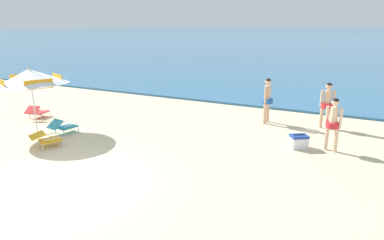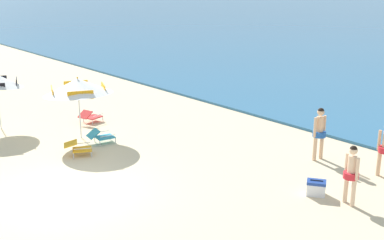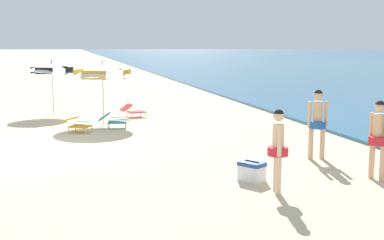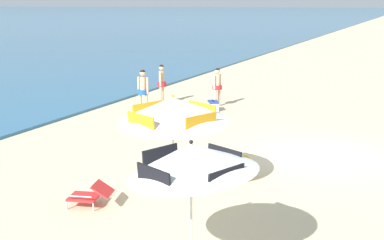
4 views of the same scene
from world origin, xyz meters
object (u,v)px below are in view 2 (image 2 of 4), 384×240
object	(u,v)px
lounge_chair_under_umbrella	(90,116)
lounge_chair_beside_umbrella	(101,136)
lounge_chair_facing_sea	(78,147)
person_wading_in	(319,130)
cooler_box	(316,188)
beach_umbrella_striped_main	(78,86)
person_standing_beside	(351,171)

from	to	relation	value
lounge_chair_under_umbrella	lounge_chair_beside_umbrella	distance (m)	2.64
lounge_chair_beside_umbrella	lounge_chair_under_umbrella	bearing A→B (deg)	158.71
lounge_chair_facing_sea	person_wading_in	bearing A→B (deg)	47.16
person_wading_in	cooler_box	distance (m)	2.83
lounge_chair_under_umbrella	person_wading_in	xyz separation A→B (m)	(8.26, 3.47, 0.70)
lounge_chair_facing_sea	lounge_chair_under_umbrella	bearing A→B (deg)	145.01
lounge_chair_under_umbrella	person_wading_in	distance (m)	8.99
beach_umbrella_striped_main	person_standing_beside	size ratio (longest dim) A/B	1.58
lounge_chair_beside_umbrella	person_standing_beside	world-z (taller)	person_standing_beside
lounge_chair_beside_umbrella	lounge_chair_facing_sea	distance (m)	1.33
lounge_chair_facing_sea	cooler_box	bearing A→B (deg)	26.57
person_standing_beside	cooler_box	bearing A→B (deg)	-168.43
beach_umbrella_striped_main	lounge_chair_facing_sea	bearing A→B (deg)	-30.67
person_standing_beside	lounge_chair_beside_umbrella	bearing A→B (deg)	-163.89
person_standing_beside	person_wading_in	distance (m)	3.18
lounge_chair_beside_umbrella	person_standing_beside	xyz separation A→B (m)	(8.23, 2.38, 0.64)
lounge_chair_beside_umbrella	lounge_chair_facing_sea	xyz separation A→B (m)	(0.60, -1.18, 0.01)
lounge_chair_under_umbrella	person_standing_beside	bearing A→B (deg)	7.56
person_standing_beside	cooler_box	distance (m)	1.14
beach_umbrella_striped_main	person_wading_in	size ratio (longest dim) A/B	1.47
lounge_chair_under_umbrella	cooler_box	world-z (taller)	lounge_chair_under_umbrella
beach_umbrella_striped_main	lounge_chair_facing_sea	size ratio (longest dim) A/B	2.49
person_wading_in	lounge_chair_beside_umbrella	bearing A→B (deg)	-142.65
cooler_box	person_standing_beside	bearing A→B (deg)	11.57
beach_umbrella_striped_main	person_wading_in	xyz separation A→B (m)	(6.80, 4.66, -0.91)
lounge_chair_under_umbrella	person_standing_beside	size ratio (longest dim) A/B	0.64
lounge_chair_facing_sea	person_wading_in	size ratio (longest dim) A/B	0.59
lounge_chair_under_umbrella	person_wading_in	bearing A→B (deg)	22.77
beach_umbrella_striped_main	lounge_chair_facing_sea	world-z (taller)	beach_umbrella_striped_main
cooler_box	lounge_chair_under_umbrella	bearing A→B (deg)	-172.80
beach_umbrella_striped_main	lounge_chair_beside_umbrella	size ratio (longest dim) A/B	2.56
lounge_chair_beside_umbrella	cooler_box	world-z (taller)	lounge_chair_beside_umbrella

